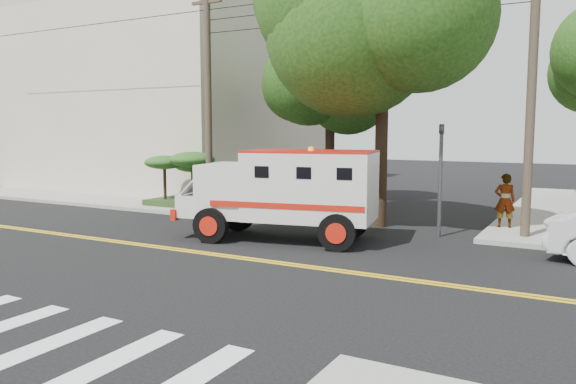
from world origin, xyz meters
The scene contains 12 objects.
ground centered at (0.00, 0.00, 0.00)m, with size 100.00×100.00×0.00m, color black.
sidewalk_nw centered at (-13.50, 13.50, 0.07)m, with size 17.00×17.00×0.15m, color gray.
building_left centered at (-15.50, 15.00, 5.15)m, with size 16.00×14.00×10.00m, color #BCB29A.
utility_pole_left centered at (-5.60, 6.00, 4.50)m, with size 0.28×0.28×9.00m, color #382D23.
utility_pole_right centered at (6.30, 6.20, 4.50)m, with size 0.28×0.28×9.00m, color #382D23.
tree_main centered at (1.94, 6.21, 7.20)m, with size 6.08×5.70×9.85m.
tree_left centered at (-2.68, 11.79, 5.73)m, with size 4.48×4.20×7.70m.
traffic_signal centered at (3.80, 5.60, 2.23)m, with size 0.15×0.18×3.60m.
accessibility_sign centered at (-6.20, 6.17, 1.37)m, with size 0.45×0.10×2.02m.
palm_planter centered at (-7.44, 6.62, 1.65)m, with size 3.52×2.63×2.36m.
armored_truck centered at (-0.23, 2.74, 1.59)m, with size 6.46×3.43×2.80m.
pedestrian_a centered at (5.50, 7.55, 1.06)m, with size 0.66×0.44×1.82m, color gray.
Camera 1 is at (8.15, -12.29, 3.42)m, focal length 35.00 mm.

